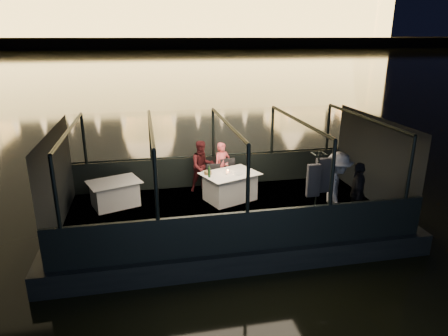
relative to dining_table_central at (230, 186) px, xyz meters
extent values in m
plane|color=black|center=(-0.24, 79.24, -0.89)|extent=(500.00, 500.00, 0.00)
cube|color=black|center=(-0.24, -0.76, -0.89)|extent=(8.60, 4.40, 1.00)
cube|color=black|center=(-0.24, -0.76, -0.41)|extent=(8.00, 4.00, 0.04)
cube|color=black|center=(-0.24, 1.24, 0.06)|extent=(8.00, 0.08, 0.90)
cube|color=black|center=(-0.24, -2.76, 0.06)|extent=(8.00, 0.08, 0.90)
cube|color=#423D33|center=(-0.24, 209.24, 0.11)|extent=(400.00, 140.00, 6.00)
cube|color=silver|center=(0.00, 0.00, 0.00)|extent=(1.74, 1.51, 0.77)
cube|color=white|center=(-3.06, 0.19, 0.00)|extent=(1.54, 1.32, 0.69)
cube|color=black|center=(-0.35, 0.45, 0.06)|extent=(0.42, 0.42, 0.85)
cube|color=black|center=(0.09, 0.59, 0.06)|extent=(0.46, 0.46, 0.93)
imported|color=#EA555A|center=(-0.05, 0.83, 0.36)|extent=(0.59, 0.50, 1.40)
imported|color=#3A1013|center=(-0.64, 0.83, 0.36)|extent=(0.80, 0.68, 1.49)
imported|color=silver|center=(2.09, -1.98, 0.47)|extent=(1.08, 1.33, 1.80)
imported|color=black|center=(2.62, -2.01, 0.47)|extent=(0.74, 0.98, 1.54)
cylinder|color=#133516|center=(-0.60, -0.19, 0.53)|extent=(0.07, 0.07, 0.32)
cylinder|color=olive|center=(-0.60, 0.05, 0.42)|extent=(0.22, 0.22, 0.08)
cylinder|color=orange|center=(-0.06, 0.07, 0.42)|extent=(0.07, 0.07, 0.09)
cylinder|color=silver|center=(0.20, -0.08, 0.39)|extent=(0.29, 0.29, 0.02)
cylinder|color=white|center=(-0.59, 0.23, 0.39)|extent=(0.32, 0.32, 0.02)
camera|label=1|loc=(-2.17, -9.93, 3.92)|focal=32.00mm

